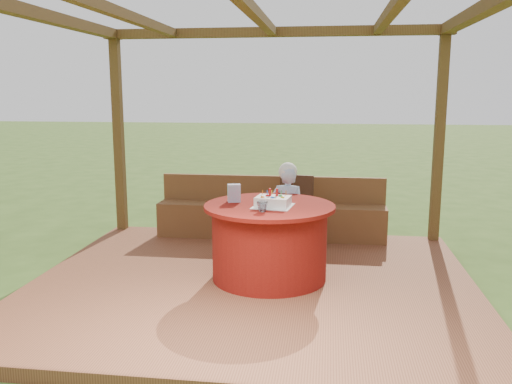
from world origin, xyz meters
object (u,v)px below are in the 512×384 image
chair (294,207)px  elderly_woman (287,210)px  gift_bag (234,193)px  drinking_glass (262,207)px  birthday_cake (273,201)px  table (269,241)px  bench (271,217)px

chair → elderly_woman: size_ratio=0.78×
chair → gift_bag: (-0.55, -1.18, 0.39)m
elderly_woman → gift_bag: elderly_woman is taller
gift_bag → drinking_glass: bearing=-66.2°
birthday_cake → drinking_glass: 0.26m
birthday_cake → gift_bag: 0.46m
table → chair: size_ratio=1.52×
table → drinking_glass: (-0.03, -0.33, 0.43)m
birthday_cake → table: bearing=118.9°
elderly_woman → gift_bag: size_ratio=6.05×
bench → elderly_woman: elderly_woman is taller
chair → table: bearing=-97.6°
chair → gift_bag: bearing=-115.0°
table → chair: 1.29m
chair → birthday_cake: size_ratio=2.07×
birthday_cake → elderly_woman: bearing=83.8°
bench → gift_bag: (-0.22, -1.53, 0.61)m
elderly_woman → gift_bag: 0.85m
table → chair: bearing=82.4°
birthday_cake → gift_bag: bearing=158.1°
gift_bag → chair: bearing=49.3°
chair → drinking_glass: drinking_glass is taller
chair → elderly_woman: elderly_woman is taller
birthday_cake → drinking_glass: (-0.08, -0.25, -0.00)m
elderly_woman → gift_bag: (-0.51, -0.62, 0.30)m
bench → chair: chair is taller
table → chair: (0.17, 1.28, 0.09)m
drinking_glass → table: bearing=84.4°
table → drinking_glass: drinking_glass is taller
table → elderly_woman: 0.74m
elderly_woman → drinking_glass: bearing=-98.9°
table → bench: bearing=95.6°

